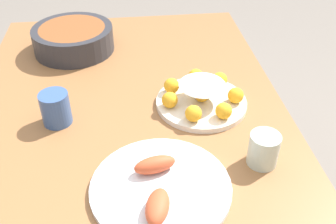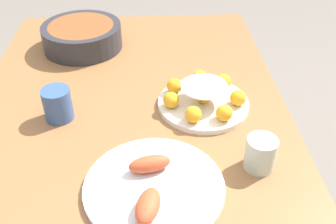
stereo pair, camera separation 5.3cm
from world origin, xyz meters
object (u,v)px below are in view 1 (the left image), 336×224
dining_table (132,168)px  cup_near (264,149)px  cake_plate (201,97)px  serving_bowl (73,38)px  cup_far (56,108)px  seafood_platter (160,187)px

dining_table → cup_near: bearing=-107.5°
cup_near → cake_plate: bearing=22.3°
serving_bowl → cup_far: bearing=177.8°
seafood_platter → serving_bowl: bearing=18.8°
cup_near → serving_bowl: bearing=37.8°
dining_table → seafood_platter: seafood_platter is taller
seafood_platter → cup_near: (0.06, -0.25, 0.03)m
dining_table → cup_near: 0.35m
serving_bowl → cup_far: size_ratio=3.05×
dining_table → cake_plate: bearing=-54.5°
cup_near → dining_table: bearing=72.5°
seafood_platter → cup_near: size_ratio=3.83×
serving_bowl → cup_far: cup_far is taller
dining_table → cup_near: size_ratio=19.24×
cake_plate → cup_near: (-0.25, -0.10, 0.01)m
cake_plate → serving_bowl: size_ratio=0.94×
cake_plate → cup_far: bearing=94.5°
dining_table → cake_plate: size_ratio=6.11×
cake_plate → seafood_platter: (-0.31, 0.15, -0.01)m
cake_plate → cup_far: (-0.03, 0.40, 0.02)m
cake_plate → cup_far: 0.40m
dining_table → seafood_platter: size_ratio=5.02×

